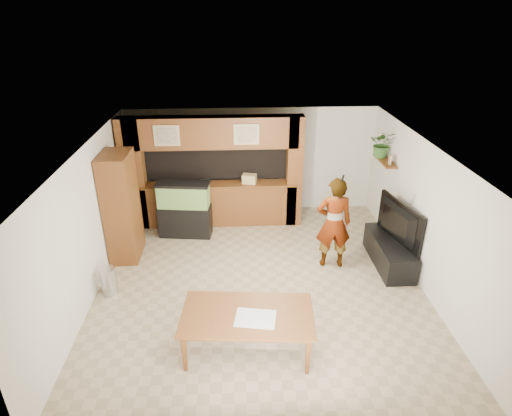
{
  "coord_description": "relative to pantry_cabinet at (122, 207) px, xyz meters",
  "views": [
    {
      "loc": [
        -0.43,
        -6.7,
        4.79
      ],
      "look_at": [
        -0.03,
        0.6,
        1.28
      ],
      "focal_mm": 30.0,
      "sensor_mm": 36.0,
      "label": 1
    }
  ],
  "objects": [
    {
      "name": "trash_can",
      "position": [
        -0.04,
        -1.33,
        -0.85
      ],
      "size": [
        0.28,
        0.28,
        0.52
      ],
      "primitive_type": "cylinder",
      "color": "#B2B2B7",
      "rests_on": "floor"
    },
    {
      "name": "pantry_cabinet",
      "position": [
        0.0,
        0.0,
        0.0
      ],
      "size": [
        0.56,
        0.91,
        2.22
      ],
      "primitive_type": "cube",
      "color": "brown",
      "rests_on": "floor"
    },
    {
      "name": "potted_plant",
      "position": [
        5.52,
        0.99,
        0.91
      ],
      "size": [
        0.68,
        0.64,
        0.6
      ],
      "primitive_type": "imported",
      "rotation": [
        0.0,
        0.0,
        -0.37
      ],
      "color": "#2F5A24",
      "rests_on": "wall_shelf"
    },
    {
      "name": "wall_clock",
      "position": [
        -0.27,
        -0.15,
        0.79
      ],
      "size": [
        0.05,
        0.25,
        0.25
      ],
      "color": "black",
      "rests_on": "wall_left"
    },
    {
      "name": "ceiling",
      "position": [
        2.7,
        -1.15,
        1.49
      ],
      "size": [
        6.5,
        6.5,
        0.0
      ],
      "primitive_type": "plane",
      "color": "white",
      "rests_on": "wall_back"
    },
    {
      "name": "counter_box",
      "position": [
        2.61,
        1.3,
        0.03
      ],
      "size": [
        0.36,
        0.28,
        0.21
      ],
      "primitive_type": "cube",
      "rotation": [
        0.0,
        0.0,
        -0.25
      ],
      "color": "tan",
      "rests_on": "partition"
    },
    {
      "name": "tv_stand",
      "position": [
        5.35,
        -0.64,
        -0.85
      ],
      "size": [
        0.58,
        1.59,
        0.53
      ],
      "primitive_type": "cube",
      "color": "black",
      "rests_on": "floor"
    },
    {
      "name": "wall_shelf",
      "position": [
        5.55,
        0.8,
        0.59
      ],
      "size": [
        0.25,
        0.9,
        0.04
      ],
      "primitive_type": "cube",
      "color": "brown",
      "rests_on": "wall_right"
    },
    {
      "name": "microphone",
      "position": [
        4.23,
        -0.76,
        0.82
      ],
      "size": [
        0.04,
        0.11,
        0.18
      ],
      "primitive_type": "cylinder",
      "rotation": [
        0.44,
        0.0,
        0.0
      ],
      "color": "black",
      "rests_on": "person"
    },
    {
      "name": "floor",
      "position": [
        2.7,
        -1.15,
        -1.11
      ],
      "size": [
        6.5,
        6.5,
        0.0
      ],
      "primitive_type": "plane",
      "color": "tan",
      "rests_on": "ground"
    },
    {
      "name": "wall_right",
      "position": [
        5.7,
        -1.15,
        0.19
      ],
      "size": [
        0.0,
        6.5,
        6.5
      ],
      "primitive_type": "plane",
      "rotation": [
        1.57,
        0.0,
        -1.57
      ],
      "color": "silver",
      "rests_on": "floor"
    },
    {
      "name": "wall_back",
      "position": [
        2.7,
        2.1,
        0.19
      ],
      "size": [
        6.0,
        0.0,
        6.0
      ],
      "primitive_type": "plane",
      "rotation": [
        1.57,
        0.0,
        0.0
      ],
      "color": "silver",
      "rests_on": "floor"
    },
    {
      "name": "wall_left",
      "position": [
        -0.3,
        -1.15,
        0.19
      ],
      "size": [
        0.0,
        6.5,
        6.5
      ],
      "primitive_type": "plane",
      "rotation": [
        1.57,
        0.0,
        1.57
      ],
      "color": "silver",
      "rests_on": "floor"
    },
    {
      "name": "dining_table",
      "position": [
        2.41,
        -2.92,
        -0.77
      ],
      "size": [
        2.02,
        1.24,
        0.68
      ],
      "primitive_type": "imported",
      "rotation": [
        0.0,
        0.0,
        -0.09
      ],
      "color": "brown",
      "rests_on": "floor"
    },
    {
      "name": "aquarium",
      "position": [
        1.14,
        0.8,
        -0.48
      ],
      "size": [
        1.16,
        0.43,
        1.28
      ],
      "rotation": [
        0.0,
        0.0,
        -0.12
      ],
      "color": "black",
      "rests_on": "floor"
    },
    {
      "name": "newspaper_a",
      "position": [
        2.53,
        -2.98,
        -0.43
      ],
      "size": [
        0.64,
        0.51,
        0.01
      ],
      "primitive_type": "cube",
      "rotation": [
        0.0,
        0.0,
        -0.17
      ],
      "color": "silver",
      "rests_on": "dining_table"
    },
    {
      "name": "person",
      "position": [
        4.18,
        -0.6,
        -0.17
      ],
      "size": [
        0.71,
        0.48,
        1.88
      ],
      "primitive_type": "imported",
      "rotation": [
        0.0,
        0.0,
        3.09
      ],
      "color": "#9E8557",
      "rests_on": "floor"
    },
    {
      "name": "photo_frame",
      "position": [
        5.55,
        0.53,
        0.71
      ],
      "size": [
        0.05,
        0.16,
        0.21
      ],
      "primitive_type": "cube",
      "rotation": [
        0.0,
        0.0,
        -0.11
      ],
      "color": "tan",
      "rests_on": "wall_shelf"
    },
    {
      "name": "television",
      "position": [
        5.35,
        -0.64,
        -0.18
      ],
      "size": [
        0.5,
        1.41,
        0.81
      ],
      "primitive_type": "imported",
      "rotation": [
        0.0,
        0.0,
        1.81
      ],
      "color": "black",
      "rests_on": "tv_stand"
    },
    {
      "name": "partition",
      "position": [
        1.75,
        1.48,
        0.2
      ],
      "size": [
        4.2,
        0.99,
        2.6
      ],
      "color": "brown",
      "rests_on": "floor"
    }
  ]
}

